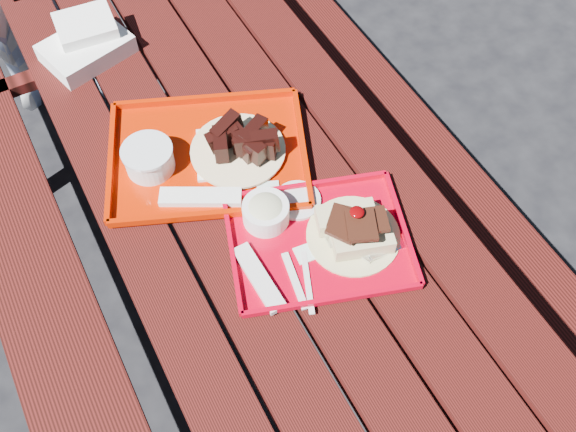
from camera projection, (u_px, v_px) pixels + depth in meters
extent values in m
plane|color=black|center=(267.00, 316.00, 2.15)|extent=(60.00, 60.00, 0.00)
cube|color=#420F0C|center=(141.00, 241.00, 1.46)|extent=(0.14, 2.40, 0.04)
cube|color=#420F0C|center=(201.00, 215.00, 1.49)|extent=(0.14, 2.40, 0.04)
cube|color=#420F0C|center=(258.00, 190.00, 1.53)|extent=(0.14, 2.40, 0.04)
cube|color=#420F0C|center=(313.00, 167.00, 1.57)|extent=(0.14, 2.40, 0.04)
cube|color=#420F0C|center=(365.00, 144.00, 1.61)|extent=(0.14, 2.40, 0.04)
cube|color=#420F0C|center=(60.00, 346.00, 1.63)|extent=(0.25, 2.40, 0.04)
cube|color=#420F0C|center=(6.00, 168.00, 2.22)|extent=(0.06, 0.06, 0.42)
cube|color=#420F0C|center=(433.00, 173.00, 1.93)|extent=(0.25, 2.40, 0.04)
cube|color=#420F0C|center=(298.00, 56.00, 2.52)|extent=(0.06, 0.06, 0.42)
cube|color=#420F0C|center=(59.00, 84.00, 2.21)|extent=(0.06, 0.06, 0.75)
cube|color=#420F0C|center=(217.00, 28.00, 2.37)|extent=(0.06, 0.06, 0.75)
cube|color=#420F0C|center=(138.00, 43.00, 2.25)|extent=(1.40, 0.06, 0.04)
cube|color=#B40017|center=(318.00, 243.00, 1.42)|extent=(0.46, 0.40, 0.01)
cube|color=#B40017|center=(306.00, 186.00, 1.49)|extent=(0.37, 0.13, 0.02)
cube|color=#B40017|center=(333.00, 300.00, 1.33)|extent=(0.37, 0.13, 0.02)
cube|color=#B40017|center=(403.00, 226.00, 1.43)|extent=(0.10, 0.29, 0.02)
cube|color=#B40017|center=(232.00, 253.00, 1.40)|extent=(0.10, 0.29, 0.02)
cylinder|color=#C9BE85|center=(353.00, 235.00, 1.43)|extent=(0.21, 0.21, 0.01)
cube|color=#CFC18B|center=(363.00, 241.00, 1.39)|extent=(0.14, 0.10, 0.04)
cube|color=#CFC18B|center=(346.00, 217.00, 1.42)|extent=(0.14, 0.10, 0.04)
ellipsoid|color=#560103|center=(357.00, 209.00, 1.34)|extent=(0.03, 0.03, 0.01)
cylinder|color=white|center=(266.00, 213.00, 1.43)|extent=(0.11, 0.11, 0.05)
ellipsoid|color=beige|center=(266.00, 209.00, 1.42)|extent=(0.09, 0.09, 0.04)
cylinder|color=silver|center=(297.00, 200.00, 1.48)|extent=(0.11, 0.11, 0.01)
cube|color=silver|center=(259.00, 278.00, 1.36)|extent=(0.04, 0.18, 0.01)
cube|color=silver|center=(295.00, 280.00, 1.36)|extent=(0.04, 0.14, 0.01)
cube|color=silver|center=(308.00, 282.00, 1.36)|extent=(0.07, 0.14, 0.00)
cube|color=silver|center=(305.00, 254.00, 1.40)|extent=(0.05, 0.05, 0.00)
cube|color=#B31B00|center=(208.00, 157.00, 1.55)|extent=(0.56, 0.51, 0.01)
cube|color=#B31B00|center=(205.00, 99.00, 1.64)|extent=(0.43, 0.19, 0.02)
cube|color=#B31B00|center=(210.00, 215.00, 1.45)|extent=(0.43, 0.19, 0.02)
cube|color=#B31B00|center=(303.00, 145.00, 1.55)|extent=(0.15, 0.33, 0.02)
cube|color=#B31B00|center=(111.00, 161.00, 1.53)|extent=(0.15, 0.33, 0.02)
cube|color=white|center=(230.00, 153.00, 1.55)|extent=(0.21, 0.21, 0.01)
cylinder|color=beige|center=(238.00, 150.00, 1.54)|extent=(0.23, 0.23, 0.01)
cylinder|color=silver|center=(149.00, 160.00, 1.51)|extent=(0.12, 0.12, 0.06)
cylinder|color=silver|center=(146.00, 151.00, 1.48)|extent=(0.12, 0.12, 0.01)
cube|color=white|center=(200.00, 197.00, 1.47)|extent=(0.19, 0.13, 0.02)
cube|color=silver|center=(268.00, 189.00, 1.49)|extent=(0.06, 0.06, 0.00)
cube|color=white|center=(87.00, 49.00, 1.73)|extent=(0.26, 0.21, 0.05)
cube|color=white|center=(86.00, 26.00, 1.72)|extent=(0.16, 0.13, 0.04)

